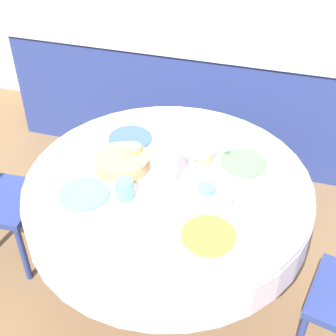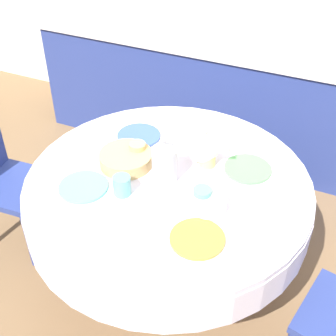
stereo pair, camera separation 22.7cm
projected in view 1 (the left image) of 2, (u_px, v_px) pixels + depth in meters
The scene contains 15 objects.
ground_plane at pixel (168, 278), 2.80m from camera, with size 12.00×12.00×0.00m, color brown.
kitchen_counter at pixel (222, 95), 3.62m from camera, with size 3.24×0.64×0.91m.
dining_table at pixel (168, 199), 2.40m from camera, with size 1.44×1.44×0.77m.
plate_near_left at pixel (84, 194), 2.24m from camera, with size 0.24×0.24×0.01m, color #60BCB7.
cup_near_left at pixel (124, 189), 2.20m from camera, with size 0.09×0.09×0.10m, color #5BA39E.
plate_near_right at pixel (208, 235), 2.02m from camera, with size 0.24×0.24×0.01m, color orange.
cup_near_right at pixel (206, 194), 2.17m from camera, with size 0.09×0.09×0.10m, color #5BA39E.
plate_far_left at pixel (130, 138), 2.60m from camera, with size 0.24×0.24×0.01m, color #3856AD.
cup_far_left at pixel (133, 154), 2.42m from camera, with size 0.09×0.09×0.10m, color #DBB766.
plate_far_right at pixel (244, 163), 2.43m from camera, with size 0.24×0.24×0.01m, color #5BA85B.
cup_far_right at pixel (204, 154), 2.41m from camera, with size 0.09×0.09×0.10m, color #DBB766.
coffee_carafe at pixel (164, 162), 2.26m from camera, with size 0.13×0.13×0.27m.
teapot at pixel (199, 145), 2.40m from camera, with size 0.23×0.17×0.21m.
bread_basket at pixel (123, 162), 2.39m from camera, with size 0.27×0.27×0.07m, color tan.
fruit_bowl at pixel (213, 200), 2.16m from camera, with size 0.17×0.17×0.07m, color silver.
Camera 1 is at (0.51, -1.71, 2.26)m, focal length 50.00 mm.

